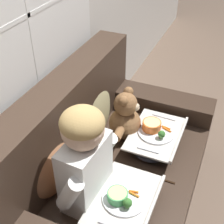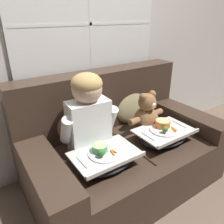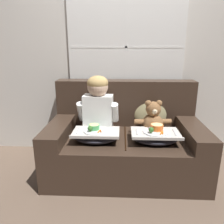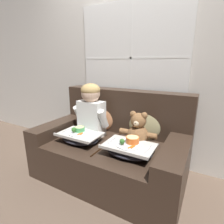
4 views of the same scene
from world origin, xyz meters
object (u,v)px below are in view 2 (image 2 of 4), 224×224
at_px(throw_pillow_behind_child, 76,118).
at_px(child_figure, 88,111).
at_px(teddy_bear, 147,114).
at_px(couch, 119,147).
at_px(throw_pillow_behind_teddy, 131,103).
at_px(lap_tray_child, 105,158).
at_px(lap_tray_teddy, 164,134).

bearing_deg(throw_pillow_behind_child, child_figure, -90.02).
relative_size(throw_pillow_behind_child, teddy_bear, 1.03).
relative_size(couch, throw_pillow_behind_teddy, 3.80).
bearing_deg(child_figure, lap_tray_child, -90.37).
xyz_separation_m(throw_pillow_behind_child, lap_tray_child, (-0.00, -0.46, -0.13)).
bearing_deg(lap_tray_teddy, child_figure, 159.09).
distance_m(throw_pillow_behind_teddy, teddy_bear, 0.24).
distance_m(child_figure, lap_tray_teddy, 0.70).
height_order(couch, lap_tray_child, couch).
bearing_deg(child_figure, throw_pillow_behind_teddy, 21.14).
xyz_separation_m(throw_pillow_behind_teddy, lap_tray_child, (-0.60, -0.46, -0.13)).
relative_size(couch, throw_pillow_behind_child, 3.89).
bearing_deg(throw_pillow_behind_child, throw_pillow_behind_teddy, 0.00).
xyz_separation_m(teddy_bear, lap_tray_teddy, (0.00, -0.22, -0.10)).
bearing_deg(throw_pillow_behind_child, lap_tray_child, -90.19).
bearing_deg(throw_pillow_behind_teddy, child_figure, -158.86).
bearing_deg(couch, child_figure, -177.70).
distance_m(couch, teddy_bear, 0.39).
relative_size(throw_pillow_behind_child, throw_pillow_behind_teddy, 0.98).
xyz_separation_m(couch, lap_tray_teddy, (0.30, -0.24, 0.15)).
height_order(throw_pillow_behind_child, child_figure, child_figure).
xyz_separation_m(child_figure, lap_tray_child, (-0.00, -0.23, -0.29)).
distance_m(lap_tray_child, lap_tray_teddy, 0.60).
xyz_separation_m(couch, teddy_bear, (0.30, -0.02, 0.25)).
bearing_deg(couch, lap_tray_child, -141.17).
height_order(throw_pillow_behind_child, throw_pillow_behind_teddy, throw_pillow_behind_teddy).
distance_m(couch, lap_tray_teddy, 0.41).
relative_size(child_figure, lap_tray_child, 1.35).
xyz_separation_m(throw_pillow_behind_child, lap_tray_teddy, (0.60, -0.46, -0.13)).
relative_size(throw_pillow_behind_child, lap_tray_teddy, 0.87).
relative_size(couch, child_figure, 2.58).
relative_size(couch, teddy_bear, 4.02).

